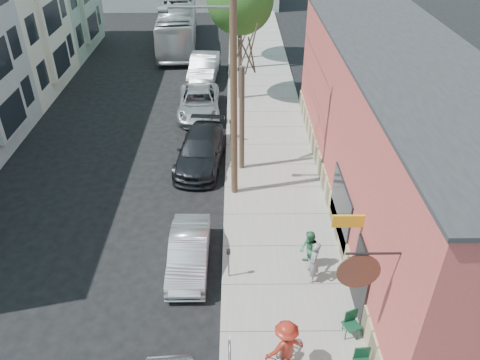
{
  "coord_description": "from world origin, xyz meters",
  "views": [
    {
      "loc": [
        2.53,
        -11.56,
        12.19
      ],
      "look_at": [
        2.69,
        4.56,
        1.5
      ],
      "focal_mm": 35.0,
      "sensor_mm": 36.0,
      "label": 1
    }
  ],
  "objects_px": {
    "car_4": "(204,67)",
    "patron_grey": "(314,262)",
    "tree_bare": "(242,120)",
    "cyclist": "(285,347)",
    "parking_meter_far": "(231,127)",
    "tree_leafy_mid": "(240,1)",
    "patio_chair_a": "(351,325)",
    "car_1": "(189,252)",
    "parking_meter_near": "(229,259)",
    "patron_green": "(309,250)",
    "car_3": "(199,103)",
    "bus": "(178,25)",
    "car_2": "(201,150)",
    "utility_pole_near": "(232,80)"
  },
  "relations": [
    {
      "from": "patron_green",
      "to": "car_4",
      "type": "xyz_separation_m",
      "value": [
        -4.78,
        18.83,
        -0.1
      ]
    },
    {
      "from": "cyclist",
      "to": "car_3",
      "type": "xyz_separation_m",
      "value": [
        -3.54,
        17.32,
        -0.36
      ]
    },
    {
      "from": "car_3",
      "to": "bus",
      "type": "distance_m",
      "value": 13.48
    },
    {
      "from": "patio_chair_a",
      "to": "patron_grey",
      "type": "relative_size",
      "value": 0.54
    },
    {
      "from": "utility_pole_near",
      "to": "patron_grey",
      "type": "relative_size",
      "value": 6.11
    },
    {
      "from": "patio_chair_a",
      "to": "car_3",
      "type": "xyz_separation_m",
      "value": [
        -5.7,
        16.18,
        0.13
      ]
    },
    {
      "from": "car_4",
      "to": "bus",
      "type": "bearing_deg",
      "value": 111.67
    },
    {
      "from": "patio_chair_a",
      "to": "car_2",
      "type": "height_order",
      "value": "car_2"
    },
    {
      "from": "car_2",
      "to": "car_1",
      "type": "bearing_deg",
      "value": -84.11
    },
    {
      "from": "tree_bare",
      "to": "car_1",
      "type": "xyz_separation_m",
      "value": [
        -2.0,
        -6.6,
        -2.04
      ]
    },
    {
      "from": "car_4",
      "to": "patron_grey",
      "type": "bearing_deg",
      "value": -72.66
    },
    {
      "from": "patron_grey",
      "to": "bus",
      "type": "relative_size",
      "value": 0.14
    },
    {
      "from": "bus",
      "to": "utility_pole_near",
      "type": "bearing_deg",
      "value": -81.05
    },
    {
      "from": "tree_leafy_mid",
      "to": "patio_chair_a",
      "type": "bearing_deg",
      "value": -79.92
    },
    {
      "from": "parking_meter_near",
      "to": "parking_meter_far",
      "type": "bearing_deg",
      "value": 90.0
    },
    {
      "from": "patron_grey",
      "to": "car_2",
      "type": "height_order",
      "value": "patron_grey"
    },
    {
      "from": "parking_meter_near",
      "to": "car_2",
      "type": "relative_size",
      "value": 0.24
    },
    {
      "from": "parking_meter_far",
      "to": "patio_chair_a",
      "type": "distance_m",
      "value": 13.06
    },
    {
      "from": "parking_meter_near",
      "to": "car_3",
      "type": "xyz_separation_m",
      "value": [
        -1.91,
        13.63,
        -0.26
      ]
    },
    {
      "from": "patron_grey",
      "to": "tree_leafy_mid",
      "type": "bearing_deg",
      "value": -162.04
    },
    {
      "from": "tree_bare",
      "to": "parking_meter_far",
      "type": "bearing_deg",
      "value": 101.74
    },
    {
      "from": "parking_meter_far",
      "to": "cyclist",
      "type": "xyz_separation_m",
      "value": [
        1.63,
        -13.62,
        0.1
      ]
    },
    {
      "from": "car_3",
      "to": "car_2",
      "type": "bearing_deg",
      "value": -87.75
    },
    {
      "from": "patio_chair_a",
      "to": "utility_pole_near",
      "type": "bearing_deg",
      "value": 91.38
    },
    {
      "from": "parking_meter_far",
      "to": "car_4",
      "type": "height_order",
      "value": "car_4"
    },
    {
      "from": "car_2",
      "to": "car_4",
      "type": "bearing_deg",
      "value": 98.3
    },
    {
      "from": "tree_bare",
      "to": "cyclist",
      "type": "height_order",
      "value": "tree_bare"
    },
    {
      "from": "parking_meter_far",
      "to": "car_4",
      "type": "distance_m",
      "value": 9.52
    },
    {
      "from": "tree_leafy_mid",
      "to": "car_4",
      "type": "relative_size",
      "value": 1.54
    },
    {
      "from": "patio_chair_a",
      "to": "bus",
      "type": "xyz_separation_m",
      "value": [
        -8.22,
        29.39,
        1.04
      ]
    },
    {
      "from": "parking_meter_near",
      "to": "utility_pole_near",
      "type": "xyz_separation_m",
      "value": [
        0.14,
        5.26,
        4.43
      ]
    },
    {
      "from": "parking_meter_near",
      "to": "cyclist",
      "type": "height_order",
      "value": "cyclist"
    },
    {
      "from": "patron_green",
      "to": "cyclist",
      "type": "xyz_separation_m",
      "value": [
        -1.22,
        -4.12,
        0.14
      ]
    },
    {
      "from": "cyclist",
      "to": "car_1",
      "type": "height_order",
      "value": "cyclist"
    },
    {
      "from": "tree_bare",
      "to": "bus",
      "type": "xyz_separation_m",
      "value": [
        -4.98,
        19.55,
        -1.06
      ]
    },
    {
      "from": "tree_leafy_mid",
      "to": "car_1",
      "type": "bearing_deg",
      "value": -97.61
    },
    {
      "from": "patron_grey",
      "to": "car_4",
      "type": "xyz_separation_m",
      "value": [
        -4.85,
        19.47,
        -0.13
      ]
    },
    {
      "from": "parking_meter_near",
      "to": "patron_green",
      "type": "bearing_deg",
      "value": 8.79
    },
    {
      "from": "parking_meter_near",
      "to": "car_3",
      "type": "height_order",
      "value": "car_3"
    },
    {
      "from": "tree_bare",
      "to": "patron_grey",
      "type": "xyz_separation_m",
      "value": [
        2.37,
        -7.5,
        -1.72
      ]
    },
    {
      "from": "car_3",
      "to": "bus",
      "type": "xyz_separation_m",
      "value": [
        -2.53,
        13.21,
        0.91
      ]
    },
    {
      "from": "utility_pole_near",
      "to": "car_1",
      "type": "bearing_deg",
      "value": -109.23
    },
    {
      "from": "car_1",
      "to": "car_2",
      "type": "bearing_deg",
      "value": 89.83
    },
    {
      "from": "tree_leafy_mid",
      "to": "patio_chair_a",
      "type": "distance_m",
      "value": 19.29
    },
    {
      "from": "cyclist",
      "to": "car_1",
      "type": "distance_m",
      "value": 5.37
    },
    {
      "from": "utility_pole_near",
      "to": "car_1",
      "type": "relative_size",
      "value": 2.53
    },
    {
      "from": "car_1",
      "to": "tree_leafy_mid",
      "type": "bearing_deg",
      "value": 82.22
    },
    {
      "from": "patron_green",
      "to": "car_1",
      "type": "height_order",
      "value": "patron_green"
    },
    {
      "from": "patron_grey",
      "to": "car_4",
      "type": "height_order",
      "value": "patron_grey"
    },
    {
      "from": "patron_green",
      "to": "car_1",
      "type": "xyz_separation_m",
      "value": [
        -4.31,
        0.25,
        -0.29
      ]
    }
  ]
}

